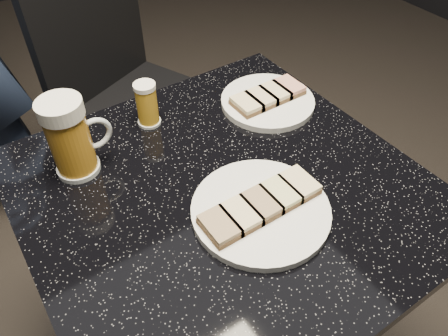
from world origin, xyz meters
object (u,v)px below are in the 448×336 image
(table, at_px, (224,261))
(chair, at_px, (129,91))
(plate_small, at_px, (268,102))
(beer_mug, at_px, (70,137))
(beer_tumbler, at_px, (147,104))
(plate_large, at_px, (261,210))

(table, height_order, chair, chair)
(plate_small, relative_size, beer_mug, 1.33)
(plate_small, bearing_deg, beer_tumbler, 160.55)
(plate_small, height_order, chair, chair)
(plate_large, bearing_deg, beer_tumbler, 97.51)
(plate_large, bearing_deg, plate_small, 49.67)
(table, distance_m, chair, 0.74)
(chair, bearing_deg, beer_mug, -120.26)
(table, relative_size, beer_mug, 4.75)
(plate_small, bearing_deg, plate_large, -130.33)
(plate_small, xyz_separation_m, beer_tumbler, (-0.25, 0.09, 0.04))
(beer_tumbler, bearing_deg, plate_large, -82.49)
(table, bearing_deg, chair, 81.22)
(plate_large, distance_m, plate_small, 0.32)
(table, bearing_deg, beer_mug, 135.92)
(plate_small, bearing_deg, chair, 101.11)
(table, relative_size, chair, 0.85)
(plate_small, xyz_separation_m, table, (-0.23, -0.16, -0.25))
(plate_large, bearing_deg, table, 102.01)
(beer_mug, bearing_deg, table, -44.08)
(plate_small, bearing_deg, beer_mug, 175.19)
(table, height_order, beer_mug, beer_mug)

